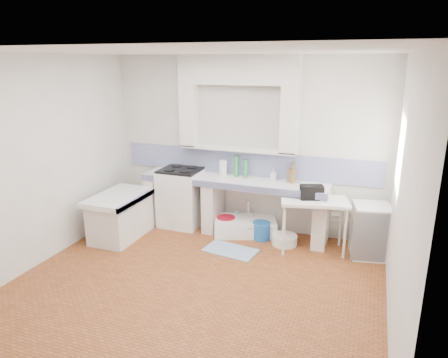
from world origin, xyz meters
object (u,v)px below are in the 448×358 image
(side_table, at_px, (313,225))
(stove, at_px, (182,198))
(sink, at_px, (245,227))
(fridge, at_px, (370,231))

(side_table, bearing_deg, stove, 160.74)
(sink, xyz_separation_m, side_table, (1.11, -0.23, 0.28))
(side_table, distance_m, fridge, 0.80)
(side_table, bearing_deg, fridge, -4.96)
(stove, relative_size, side_table, 1.00)
(sink, relative_size, fridge, 1.28)
(stove, xyz_separation_m, fridge, (3.03, -0.14, -0.09))
(side_table, bearing_deg, sink, 155.31)
(stove, xyz_separation_m, side_table, (2.24, -0.25, -0.08))
(stove, distance_m, sink, 1.19)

